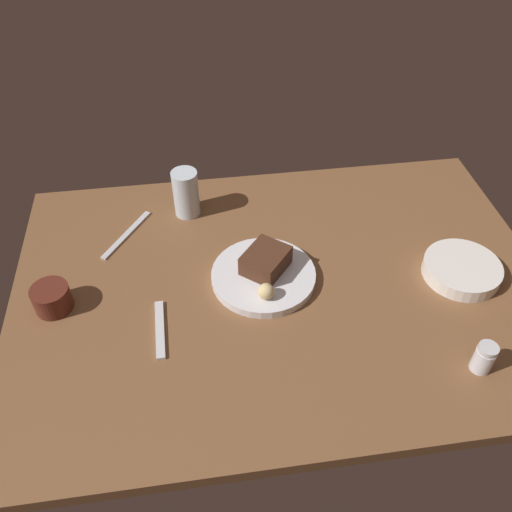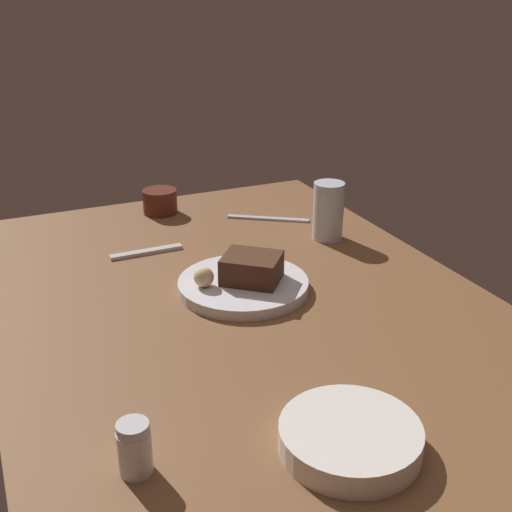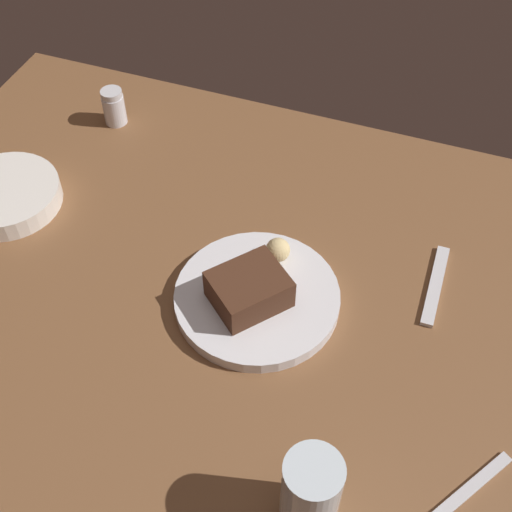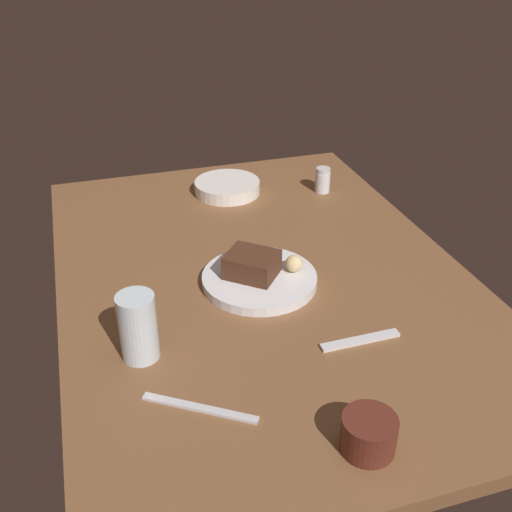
{
  "view_description": "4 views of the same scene",
  "coord_description": "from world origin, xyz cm",
  "px_view_note": "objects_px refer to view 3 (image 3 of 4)",
  "views": [
    {
      "loc": [
        -17.59,
        -81.25,
        91.46
      ],
      "look_at": [
        -5.06,
        5.65,
        6.78
      ],
      "focal_mm": 37.71,
      "sensor_mm": 36.0,
      "label": 1
    },
    {
      "loc": [
        94.67,
        -39.67,
        56.63
      ],
      "look_at": [
        -4.74,
        4.77,
        8.89
      ],
      "focal_mm": 46.33,
      "sensor_mm": 36.0,
      "label": 2
    },
    {
      "loc": [
        -23.62,
        56.49,
        81.48
      ],
      "look_at": [
        -2.42,
        -1.76,
        8.58
      ],
      "focal_mm": 47.7,
      "sensor_mm": 36.0,
      "label": 3
    },
    {
      "loc": [
        -103.2,
        33.27,
        71.5
      ],
      "look_at": [
        -0.61,
        1.57,
        7.61
      ],
      "focal_mm": 42.5,
      "sensor_mm": 36.0,
      "label": 4
    }
  ],
  "objects_px": {
    "dessert_plate": "(257,298)",
    "butter_knife": "(453,503)",
    "chocolate_cake_slice": "(249,289)",
    "salt_shaker": "(114,107)",
    "side_bowl": "(6,195)",
    "dessert_spoon": "(435,285)",
    "water_glass": "(311,493)",
    "bread_roll": "(278,250)"
  },
  "relations": [
    {
      "from": "dessert_plate",
      "to": "butter_knife",
      "type": "xyz_separation_m",
      "value": [
        -0.31,
        0.2,
        -0.01
      ]
    },
    {
      "from": "chocolate_cake_slice",
      "to": "salt_shaker",
      "type": "bearing_deg",
      "value": -39.75
    },
    {
      "from": "dessert_plate",
      "to": "side_bowl",
      "type": "bearing_deg",
      "value": -6.44
    },
    {
      "from": "dessert_spoon",
      "to": "side_bowl",
      "type": "bearing_deg",
      "value": 94.67
    },
    {
      "from": "water_glass",
      "to": "side_bowl",
      "type": "height_order",
      "value": "water_glass"
    },
    {
      "from": "water_glass",
      "to": "side_bowl",
      "type": "relative_size",
      "value": 0.71
    },
    {
      "from": "dessert_plate",
      "to": "side_bowl",
      "type": "xyz_separation_m",
      "value": [
        0.45,
        -0.05,
        0.01
      ]
    },
    {
      "from": "dessert_plate",
      "to": "bread_roll",
      "type": "height_order",
      "value": "bread_roll"
    },
    {
      "from": "dessert_spoon",
      "to": "butter_knife",
      "type": "distance_m",
      "value": 0.32
    },
    {
      "from": "chocolate_cake_slice",
      "to": "bread_roll",
      "type": "relative_size",
      "value": 2.76
    },
    {
      "from": "bread_roll",
      "to": "side_bowl",
      "type": "xyz_separation_m",
      "value": [
        0.45,
        0.02,
        -0.02
      ]
    },
    {
      "from": "bread_roll",
      "to": "side_bowl",
      "type": "bearing_deg",
      "value": 2.77
    },
    {
      "from": "butter_knife",
      "to": "chocolate_cake_slice",
      "type": "bearing_deg",
      "value": 93.95
    },
    {
      "from": "dessert_plate",
      "to": "butter_knife",
      "type": "height_order",
      "value": "dessert_plate"
    },
    {
      "from": "salt_shaker",
      "to": "butter_knife",
      "type": "height_order",
      "value": "salt_shaker"
    },
    {
      "from": "dessert_plate",
      "to": "bread_roll",
      "type": "bearing_deg",
      "value": -94.59
    },
    {
      "from": "dessert_spoon",
      "to": "butter_knife",
      "type": "relative_size",
      "value": 0.79
    },
    {
      "from": "dessert_plate",
      "to": "salt_shaker",
      "type": "relative_size",
      "value": 3.51
    },
    {
      "from": "water_glass",
      "to": "side_bowl",
      "type": "bearing_deg",
      "value": -27.45
    },
    {
      "from": "salt_shaker",
      "to": "dessert_spoon",
      "type": "xyz_separation_m",
      "value": [
        -0.62,
        0.18,
        -0.03
      ]
    },
    {
      "from": "butter_knife",
      "to": "salt_shaker",
      "type": "bearing_deg",
      "value": 88.17
    },
    {
      "from": "salt_shaker",
      "to": "chocolate_cake_slice",
      "type": "bearing_deg",
      "value": 140.25
    },
    {
      "from": "chocolate_cake_slice",
      "to": "water_glass",
      "type": "bearing_deg",
      "value": 123.27
    },
    {
      "from": "chocolate_cake_slice",
      "to": "dessert_plate",
      "type": "bearing_deg",
      "value": -115.66
    },
    {
      "from": "bread_roll",
      "to": "chocolate_cake_slice",
      "type": "bearing_deg",
      "value": 81.74
    },
    {
      "from": "dessert_plate",
      "to": "chocolate_cake_slice",
      "type": "relative_size",
      "value": 2.37
    },
    {
      "from": "dessert_plate",
      "to": "bread_roll",
      "type": "xyz_separation_m",
      "value": [
        -0.01,
        -0.07,
        0.03
      ]
    },
    {
      "from": "chocolate_cake_slice",
      "to": "side_bowl",
      "type": "xyz_separation_m",
      "value": [
        0.44,
        -0.06,
        -0.03
      ]
    },
    {
      "from": "dessert_plate",
      "to": "water_glass",
      "type": "xyz_separation_m",
      "value": [
        -0.16,
        0.26,
        0.05
      ]
    },
    {
      "from": "chocolate_cake_slice",
      "to": "dessert_spoon",
      "type": "height_order",
      "value": "chocolate_cake_slice"
    },
    {
      "from": "bread_roll",
      "to": "dessert_spoon",
      "type": "height_order",
      "value": "bread_roll"
    },
    {
      "from": "dessert_spoon",
      "to": "dessert_plate",
      "type": "bearing_deg",
      "value": 115.38
    },
    {
      "from": "bread_roll",
      "to": "butter_knife",
      "type": "xyz_separation_m",
      "value": [
        -0.31,
        0.27,
        -0.04
      ]
    },
    {
      "from": "butter_knife",
      "to": "dessert_spoon",
      "type": "bearing_deg",
      "value": 47.53
    },
    {
      "from": "butter_knife",
      "to": "bread_roll",
      "type": "bearing_deg",
      "value": 82.4
    },
    {
      "from": "side_bowl",
      "to": "butter_knife",
      "type": "relative_size",
      "value": 0.92
    },
    {
      "from": "salt_shaker",
      "to": "side_bowl",
      "type": "bearing_deg",
      "value": 74.66
    },
    {
      "from": "water_glass",
      "to": "dessert_spoon",
      "type": "distance_m",
      "value": 0.39
    },
    {
      "from": "water_glass",
      "to": "butter_knife",
      "type": "distance_m",
      "value": 0.18
    },
    {
      "from": "chocolate_cake_slice",
      "to": "butter_knife",
      "type": "xyz_separation_m",
      "value": [
        -0.32,
        0.18,
        -0.04
      ]
    },
    {
      "from": "dessert_plate",
      "to": "chocolate_cake_slice",
      "type": "bearing_deg",
      "value": 64.34
    },
    {
      "from": "bread_roll",
      "to": "dessert_plate",
      "type": "bearing_deg",
      "value": 85.41
    }
  ]
}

